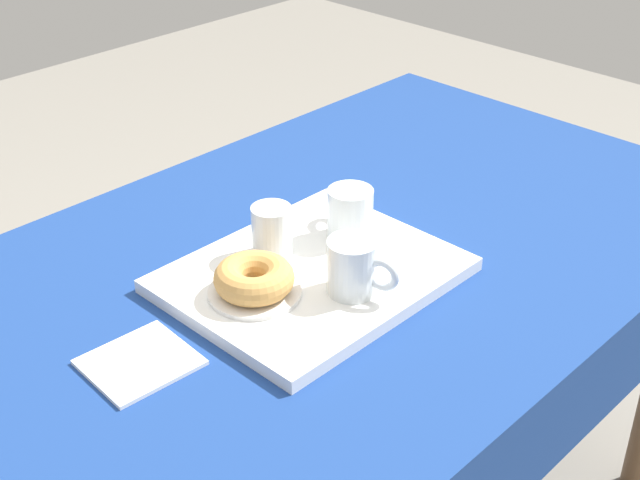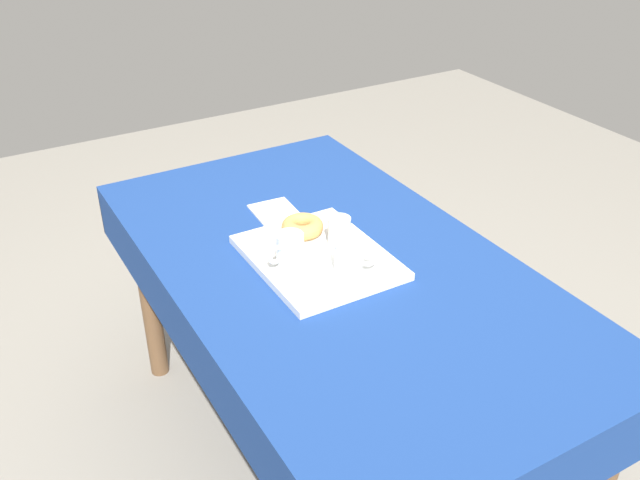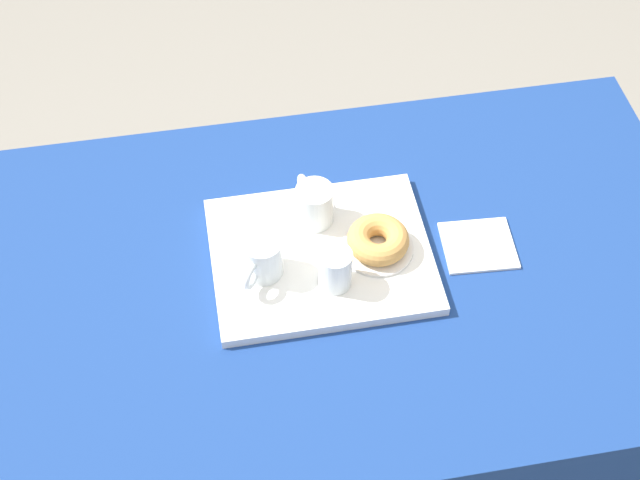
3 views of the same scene
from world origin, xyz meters
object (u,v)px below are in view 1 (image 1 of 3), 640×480
Objects in this scene: serving_tray at (312,275)px; water_glass_near at (272,234)px; tea_mug_left at (353,268)px; dining_table at (311,316)px; sugar_donut_left at (254,278)px; donut_plate_left at (255,292)px; paper_napkin at (140,362)px; tea_mug_right at (350,214)px.

serving_tray is 4.98× the size of water_glass_near.
serving_tray is at bearing 99.73° from water_glass_near.
water_glass_near is at bearing -85.90° from tea_mug_left.
sugar_donut_left is at bearing 10.05° from dining_table.
serving_tray reaches higher than dining_table.
paper_napkin is (0.20, -0.01, -0.02)m from donut_plate_left.
serving_tray is 4.01× the size of tea_mug_right.
tea_mug_right is at bearing -175.93° from sugar_donut_left.
paper_napkin is (0.33, 0.01, 0.10)m from dining_table.
paper_napkin reaches higher than dining_table.
paper_napkin is at bearing -4.27° from serving_tray.
tea_mug_left reaches higher than donut_plate_left.
water_glass_near reaches higher than sugar_donut_left.
water_glass_near reaches higher than serving_tray.
tea_mug_right is at bearing 173.65° from dining_table.
sugar_donut_left is 0.20m from paper_napkin.
donut_plate_left is 0.20m from paper_napkin.
tea_mug_right is (-0.08, 0.01, 0.16)m from dining_table.
dining_table is 3.77× the size of serving_tray.
tea_mug_right is (-0.11, -0.11, 0.00)m from tea_mug_left.
paper_napkin is at bearing 0.62° from tea_mug_right.
sugar_donut_left is (0.00, 0.00, 0.02)m from donut_plate_left.
donut_plate_left is at bearing 4.07° from tea_mug_right.
tea_mug_left is 0.14m from sugar_donut_left.
tea_mug_right is 0.76× the size of paper_napkin.
serving_tray is 3.53× the size of sugar_donut_left.
tea_mug_left reaches higher than paper_napkin.
tea_mug_left is 0.81× the size of donut_plate_left.
water_glass_near is (0.01, -0.07, 0.05)m from serving_tray.
tea_mug_left is 1.33× the size of water_glass_near.
tea_mug_right is 0.88× the size of sugar_donut_left.
tea_mug_left is at bearing 137.49° from donut_plate_left.
tea_mug_right is 1.24× the size of water_glass_near.
donut_plate_left reaches higher than paper_napkin.
sugar_donut_left is at bearing 176.77° from paper_napkin.
serving_tray is at bearing 13.43° from tea_mug_right.
dining_table is at bearing -169.95° from donut_plate_left.
sugar_donut_left reaches higher than donut_plate_left.
tea_mug_left is 1.07× the size of tea_mug_right.
tea_mug_left is at bearing 160.44° from paper_napkin.
serving_tray is at bearing -90.86° from tea_mug_left.
serving_tray is at bearing 173.82° from sugar_donut_left.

